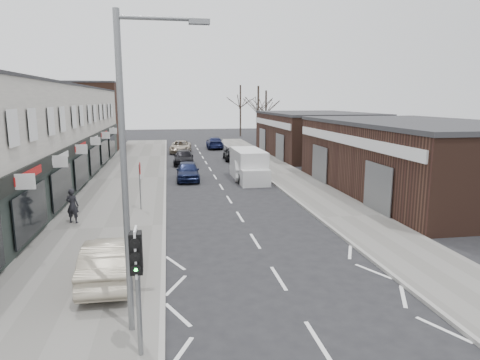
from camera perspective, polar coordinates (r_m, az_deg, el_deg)
name	(u,v)px	position (r m, az deg, el deg)	size (l,w,h in m)	color
ground	(295,305)	(13.44, 7.39, -16.22)	(160.00, 160.00, 0.00)	black
pavement_left	(128,179)	(34.12, -14.69, 0.16)	(5.50, 64.00, 0.12)	slate
pavement_right	(285,174)	(35.24, 5.98, 0.78)	(3.50, 64.00, 0.12)	slate
shop_terrace_left	(20,138)	(32.58, -27.32, 5.05)	(8.00, 41.00, 7.10)	beige
brick_block_far	(87,117)	(57.34, -19.69, 7.96)	(8.00, 10.00, 8.00)	#42271C
right_unit_near	(418,159)	(30.36, 22.61, 2.61)	(10.00, 18.00, 4.50)	#3C241B
right_unit_far	(315,135)	(48.37, 9.98, 5.96)	(10.00, 16.00, 4.50)	#3C241B
tree_far_a	(258,143)	(61.07, 2.41, 4.93)	(3.60, 3.60, 8.00)	#382D26
tree_far_b	(266,139)	(67.44, 3.43, 5.45)	(3.60, 3.60, 7.50)	#382D26
tree_far_c	(240,136)	(72.72, 0.05, 5.85)	(3.60, 3.60, 8.50)	#382D26
traffic_light	(137,263)	(10.14, -13.61, -10.69)	(0.28, 0.60, 3.10)	slate
street_lamp	(131,159)	(10.78, -14.35, 2.67)	(2.23, 0.22, 8.00)	slate
warning_sign	(140,172)	(23.81, -13.17, 1.04)	(0.12, 0.80, 2.70)	slate
white_van	(249,166)	(32.78, 1.17, 1.92)	(2.15, 5.96, 2.31)	silver
sedan_on_pavement	(110,260)	(15.02, -16.89, -10.15)	(1.52, 4.36, 1.44)	#A39883
pedestrian	(72,206)	(22.40, -21.44, -3.21)	(0.63, 0.41, 1.72)	black
parked_car_left_a	(188,171)	(32.82, -6.98, 1.20)	(1.70, 4.23, 1.44)	#121939
parked_car_left_b	(184,158)	(41.01, -7.52, 2.98)	(1.85, 4.54, 1.32)	black
parked_car_left_c	(181,147)	(50.29, -7.93, 4.40)	(2.29, 4.98, 1.38)	tan
parked_car_right_a	(244,169)	(33.36, 0.59, 1.50)	(1.61, 4.60, 1.52)	white
parked_car_right_b	(232,153)	(43.52, -1.02, 3.58)	(1.68, 4.18, 1.43)	black
parked_car_right_c	(215,143)	(54.36, -3.40, 4.97)	(2.01, 4.95, 1.44)	#13193E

